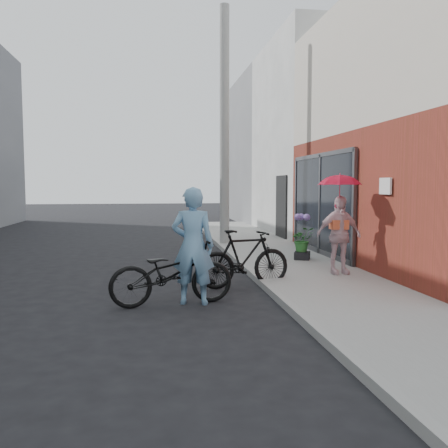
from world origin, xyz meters
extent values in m
plane|color=black|center=(0.00, 0.00, 0.00)|extent=(80.00, 80.00, 0.00)
cube|color=gray|center=(2.10, 2.00, 0.06)|extent=(2.20, 24.00, 0.12)
cube|color=#9E9E99|center=(0.94, 2.00, 0.06)|extent=(0.12, 24.00, 0.12)
cube|color=black|center=(3.16, 3.50, 1.36)|extent=(0.06, 3.80, 2.40)
cube|color=white|center=(3.16, 0.20, 1.82)|extent=(0.04, 0.40, 0.30)
cube|color=silver|center=(7.20, 9.00, 3.50)|extent=(8.00, 6.00, 7.00)
cube|color=slate|center=(7.20, 16.00, 3.50)|extent=(8.00, 8.00, 7.00)
cylinder|color=#9E9E99|center=(1.10, 6.00, 3.50)|extent=(0.28, 0.28, 7.00)
imported|color=#75A9D1|center=(-0.42, -0.65, 0.91)|extent=(0.74, 0.57, 1.81)
imported|color=black|center=(-0.74, -0.68, 0.50)|extent=(1.99, 0.97, 1.00)
imported|color=black|center=(0.60, 0.41, 0.52)|extent=(1.81, 0.84, 1.05)
imported|color=beige|center=(2.53, 0.80, 0.88)|extent=(0.90, 0.40, 1.51)
imported|color=red|center=(2.53, 0.80, 1.97)|extent=(0.78, 0.78, 0.68)
cube|color=black|center=(2.40, 2.61, 0.21)|extent=(0.45, 0.45, 0.18)
imported|color=#2F742E|center=(2.40, 2.61, 0.58)|extent=(0.51, 0.45, 0.57)
camera|label=1|loc=(-1.04, -7.86, 1.84)|focal=38.00mm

